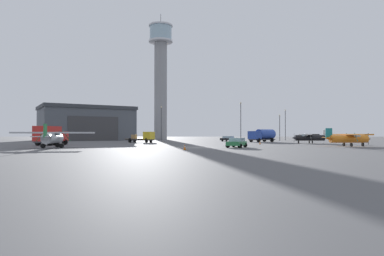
% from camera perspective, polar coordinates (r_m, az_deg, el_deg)
% --- Properties ---
extents(ground_plane, '(400.00, 400.00, 0.00)m').
position_cam_1_polar(ground_plane, '(47.51, 0.57, -3.35)').
color(ground_plane, '#545456').
extents(control_tower, '(8.37, 8.37, 44.27)m').
position_cam_1_polar(control_tower, '(119.53, -5.37, 9.74)').
color(control_tower, gray).
rests_on(control_tower, ground_plane).
extents(hangar, '(32.27, 29.64, 10.25)m').
position_cam_1_polar(hangar, '(107.50, -17.62, 0.74)').
color(hangar, '#4C5159').
rests_on(hangar, ground_plane).
extents(airplane_silver, '(10.93, 8.55, 3.21)m').
position_cam_1_polar(airplane_silver, '(49.11, -22.69, -1.44)').
color(airplane_silver, '#B7BABF').
rests_on(airplane_silver, ground_plane).
extents(airplane_black, '(7.40, 9.42, 2.78)m').
position_cam_1_polar(airplane_black, '(71.92, 19.52, -1.47)').
color(airplane_black, black).
rests_on(airplane_black, ground_plane).
extents(airplane_orange, '(7.51, 9.57, 2.81)m').
position_cam_1_polar(airplane_orange, '(56.76, 25.09, -1.55)').
color(airplane_orange, orange).
rests_on(airplane_orange, ground_plane).
extents(truck_box_red, '(3.86, 7.23, 3.23)m').
position_cam_1_polar(truck_box_red, '(61.33, -23.03, -1.11)').
color(truck_box_red, '#38383D').
rests_on(truck_box_red, ground_plane).
extents(truck_flatbed_yellow, '(6.83, 4.49, 2.41)m').
position_cam_1_polar(truck_flatbed_yellow, '(75.37, -8.23, -1.58)').
color(truck_flatbed_yellow, '#38383D').
rests_on(truck_flatbed_yellow, ground_plane).
extents(truck_fuel_tanker_blue, '(7.16, 6.26, 3.04)m').
position_cam_1_polar(truck_fuel_tanker_blue, '(80.71, 11.93, -1.17)').
color(truck_fuel_tanker_blue, '#38383D').
rests_on(truck_fuel_tanker_blue, ground_plane).
extents(car_green, '(3.40, 4.73, 1.37)m').
position_cam_1_polar(car_green, '(47.58, 7.64, -2.44)').
color(car_green, '#287A42').
rests_on(car_green, ground_plane).
extents(car_black, '(4.50, 4.39, 1.37)m').
position_cam_1_polar(car_black, '(86.14, 6.28, -1.81)').
color(car_black, black).
rests_on(car_black, ground_plane).
extents(light_post_west, '(0.44, 0.44, 9.61)m').
position_cam_1_polar(light_post_west, '(92.61, -5.27, 1.28)').
color(light_post_west, '#38383D').
rests_on(light_post_west, ground_plane).
extents(light_post_east, '(0.44, 0.44, 7.44)m').
position_cam_1_polar(light_post_east, '(97.94, 14.73, 0.52)').
color(light_post_east, '#38383D').
rests_on(light_post_east, ground_plane).
extents(light_post_north, '(0.44, 0.44, 10.33)m').
position_cam_1_polar(light_post_north, '(89.01, 8.32, 1.63)').
color(light_post_north, '#38383D').
rests_on(light_post_north, ground_plane).
extents(light_post_centre, '(0.44, 0.44, 9.39)m').
position_cam_1_polar(light_post_centre, '(105.36, 15.64, 0.98)').
color(light_post_centre, '#38383D').
rests_on(light_post_centre, ground_plane).
extents(traffic_cone_near_left, '(0.36, 0.36, 0.66)m').
position_cam_1_polar(traffic_cone_near_left, '(63.62, 11.51, -2.45)').
color(traffic_cone_near_left, black).
rests_on(traffic_cone_near_left, ground_plane).
extents(traffic_cone_near_right, '(0.36, 0.36, 0.71)m').
position_cam_1_polar(traffic_cone_near_right, '(39.70, -1.26, -3.30)').
color(traffic_cone_near_right, black).
rests_on(traffic_cone_near_right, ground_plane).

